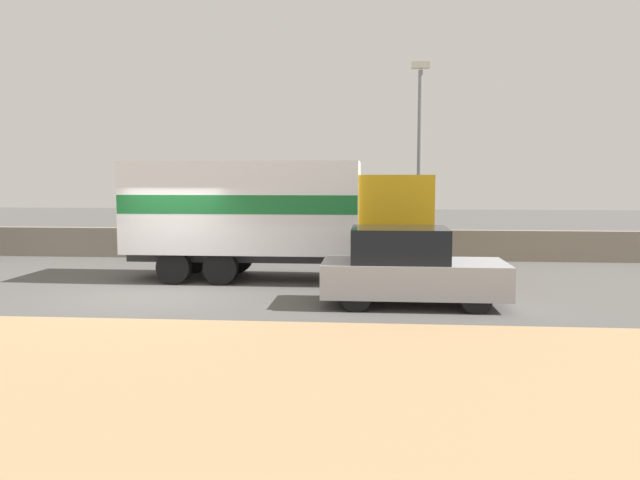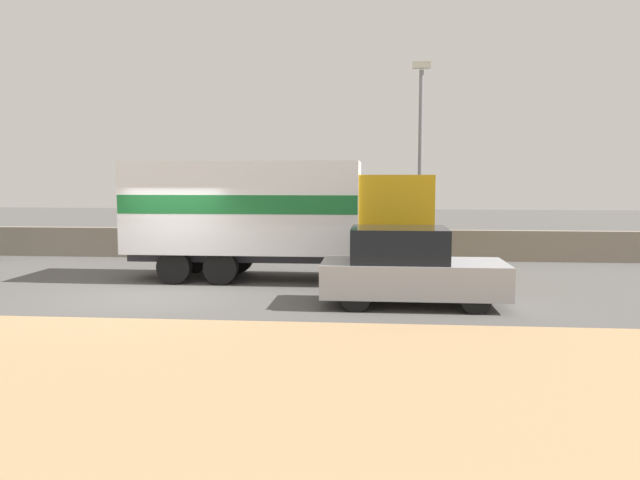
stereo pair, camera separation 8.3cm
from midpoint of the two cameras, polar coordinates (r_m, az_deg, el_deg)
ground_plane at (r=15.05m, az=-14.50°, el=-4.92°), size 80.00×80.00×0.00m
dirt_shoulder_foreground at (r=9.97m, az=-25.83°, el=-10.68°), size 60.00×6.45×0.04m
stone_wall_backdrop at (r=21.49m, az=-8.41°, el=-0.28°), size 60.00×0.35×1.01m
street_lamp at (r=20.32m, az=9.28°, el=8.44°), size 0.56×0.28×6.35m
box_truck at (r=16.74m, az=-4.15°, el=2.61°), size 7.99×2.49×3.15m
car_hatchback at (r=13.49m, az=8.29°, el=-2.55°), size 3.90×1.75×1.68m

